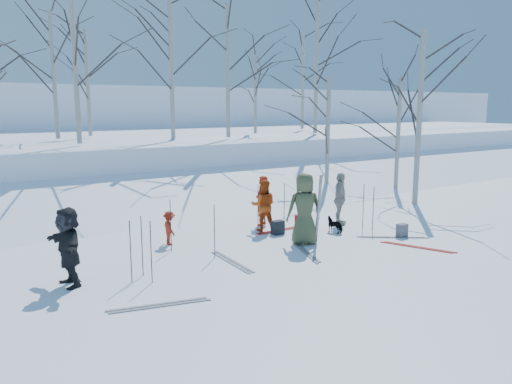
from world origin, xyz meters
TOP-DOWN VIEW (x-y plane):
  - ground at (0.00, 0.00)m, footprint 120.00×120.00m
  - snow_ramp at (0.00, 7.00)m, footprint 70.00×9.49m
  - snow_plateau at (0.00, 17.00)m, footprint 70.00×18.00m
  - far_hill at (0.00, 38.00)m, footprint 90.00×30.00m
  - skier_olive_center at (0.69, 0.19)m, footprint 1.10×0.92m
  - skier_red_north at (0.94, 2.60)m, footprint 0.68×0.63m
  - skier_redor_behind at (0.59, 1.99)m, footprint 0.94×0.89m
  - skier_red_seated at (-2.36, 2.12)m, footprint 0.38×0.61m
  - skier_cream_east at (3.00, 1.31)m, footprint 0.99×0.93m
  - skier_grey_west at (-5.34, 0.40)m, footprint 0.58×1.57m
  - dog at (2.21, 0.64)m, footprint 0.41×0.61m
  - upright_ski_left at (0.95, -0.07)m, footprint 0.08×0.16m
  - upright_ski_right at (1.01, 0.01)m, footprint 0.11×0.23m
  - ski_pair_a at (3.19, -0.69)m, footprint 2.00×2.09m
  - ski_pair_b at (2.97, -1.73)m, footprint 1.55×2.04m
  - ski_pair_c at (-1.75, -0.12)m, footprint 0.38×1.92m
  - ski_pair_d at (-4.22, -1.63)m, footprint 1.04×1.99m
  - ski_pair_e at (1.14, 1.73)m, footprint 0.27×1.91m
  - ski_pair_f at (0.24, -0.44)m, footprint 1.42×2.03m
  - ski_pole_a at (1.06, 2.74)m, footprint 0.02×0.02m
  - ski_pole_b at (1.40, 2.06)m, footprint 0.02×0.02m
  - ski_pole_c at (3.26, 0.16)m, footprint 0.02×0.02m
  - ski_pole_d at (0.64, 2.36)m, footprint 0.02×0.02m
  - ski_pole_e at (-3.86, 0.15)m, footprint 0.02×0.02m
  - ski_pole_f at (-2.56, 1.57)m, footprint 0.02×0.02m
  - ski_pole_g at (-4.21, -0.12)m, footprint 0.02×0.02m
  - ski_pole_h at (-3.87, -0.41)m, footprint 0.02×0.02m
  - ski_pole_i at (3.37, 0.66)m, footprint 0.02×0.02m
  - ski_pole_j at (-1.93, 0.41)m, footprint 0.02×0.02m
  - backpack_red at (1.69, 1.58)m, footprint 0.32×0.22m
  - backpack_grey at (3.47, -0.77)m, footprint 0.30×0.20m
  - backpack_dark at (0.70, 1.42)m, footprint 0.34×0.24m
  - birch_plateau_a at (-2.52, 10.40)m, footprint 5.00×5.00m
  - birch_plateau_b at (4.35, 10.52)m, footprint 4.84×4.84m
  - birch_plateau_c at (-0.79, 15.25)m, footprint 4.14×4.14m
  - birch_plateau_e at (-2.60, 13.91)m, footprint 4.48×4.48m
  - birch_plateau_h at (12.74, 15.47)m, footprint 4.78×4.78m
  - birch_plateau_i at (7.30, 12.67)m, footprint 3.60×3.60m
  - birch_plateau_j at (10.16, 11.10)m, footprint 5.57×5.57m
  - birch_plateau_k at (1.85, 11.22)m, footprint 4.92×4.92m
  - birch_edge_b at (7.74, 2.26)m, footprint 5.06×5.06m
  - birch_edge_c at (9.32, 4.59)m, footprint 4.01×4.01m
  - birch_edge_e at (6.30, 5.69)m, footprint 3.97×3.97m

SIDE VIEW (x-z plane):
  - ground at x=0.00m, z-range 0.00..0.00m
  - ski_pair_a at x=3.19m, z-range 0.00..0.02m
  - ski_pair_b at x=2.97m, z-range 0.00..0.02m
  - ski_pair_c at x=-1.75m, z-range 0.00..0.02m
  - ski_pair_d at x=-4.22m, z-range 0.00..0.02m
  - ski_pair_e at x=1.14m, z-range 0.00..0.02m
  - ski_pair_f at x=0.24m, z-range 0.00..0.02m
  - snow_ramp at x=0.00m, z-range -1.91..2.21m
  - backpack_grey at x=3.47m, z-range 0.00..0.38m
  - backpack_dark at x=0.70m, z-range 0.00..0.40m
  - backpack_red at x=1.69m, z-range 0.00..0.42m
  - dog at x=2.21m, z-range 0.00..0.47m
  - skier_red_seated at x=-2.36m, z-range 0.00..0.91m
  - ski_pole_a at x=1.06m, z-range 0.00..1.34m
  - ski_pole_b at x=1.40m, z-range 0.00..1.34m
  - ski_pole_c at x=3.26m, z-range 0.00..1.34m
  - ski_pole_d at x=0.64m, z-range 0.00..1.34m
  - ski_pole_e at x=-3.86m, z-range 0.00..1.34m
  - ski_pole_f at x=-2.56m, z-range 0.00..1.34m
  - ski_pole_g at x=-4.21m, z-range 0.00..1.34m
  - ski_pole_h at x=-3.87m, z-range 0.00..1.34m
  - ski_pole_i at x=3.37m, z-range 0.00..1.34m
  - ski_pole_j at x=-1.93m, z-range 0.00..1.34m
  - skier_redor_behind at x=0.59m, z-range 0.00..1.53m
  - skier_red_north at x=0.94m, z-range 0.00..1.55m
  - skier_cream_east at x=3.00m, z-range 0.00..1.64m
  - skier_grey_west at x=-5.34m, z-range 0.00..1.66m
  - upright_ski_left at x=0.95m, z-range 0.00..1.90m
  - upright_ski_right at x=1.01m, z-range 0.00..1.90m
  - skier_olive_center at x=0.69m, z-range 0.00..1.93m
  - snow_plateau at x=0.00m, z-range -0.10..2.10m
  - far_hill at x=0.00m, z-range -1.00..5.00m
  - birch_edge_e at x=6.30m, z-range 0.00..4.81m
  - birch_edge_c at x=9.32m, z-range 0.00..4.87m
  - birch_edge_b at x=7.74m, z-range 0.00..6.37m
  - birch_plateau_i at x=7.30m, z-range 2.20..6.49m
  - birch_plateau_c at x=-0.79m, z-range 2.20..7.26m
  - birch_plateau_e at x=-2.60m, z-range 2.20..7.74m
  - birch_plateau_h at x=12.74m, z-range 2.20..8.17m
  - birch_plateau_b at x=4.35m, z-range 2.20..8.26m
  - birch_plateau_k at x=1.85m, z-range 2.20..8.37m
  - birch_plateau_a at x=-2.52m, z-range 2.20..8.49m
  - birch_plateau_j at x=10.16m, z-range 2.20..9.30m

